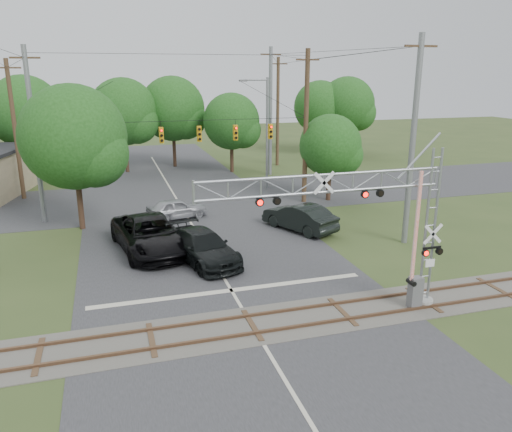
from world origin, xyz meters
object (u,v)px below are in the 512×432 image
object	(u,v)px
traffic_signal_span	(193,132)
streetlight	(265,128)
pickup_black	(150,235)
sedan_silver	(177,208)
car_dark	(203,247)
crossing_gantry	(367,217)

from	to	relation	value
traffic_signal_span	streetlight	size ratio (longest dim) A/B	2.05
pickup_black	streetlight	xyz separation A→B (m)	(11.11, 13.40, 4.28)
sedan_silver	streetlight	xyz separation A→B (m)	(8.74, 7.18, 4.55)
sedan_silver	car_dark	bearing A→B (deg)	168.17
traffic_signal_span	streetlight	bearing A→B (deg)	37.56
traffic_signal_span	car_dark	world-z (taller)	traffic_signal_span
crossing_gantry	traffic_signal_span	world-z (taller)	traffic_signal_span
car_dark	traffic_signal_span	bearing A→B (deg)	66.49
pickup_black	sedan_silver	size ratio (longest dim) A/B	1.71
crossing_gantry	streetlight	bearing A→B (deg)	82.04
traffic_signal_span	sedan_silver	distance (m)	5.55
sedan_silver	pickup_black	bearing A→B (deg)	146.06
sedan_silver	traffic_signal_span	bearing A→B (deg)	-56.75
traffic_signal_span	sedan_silver	size ratio (longest dim) A/B	4.63
pickup_black	streetlight	distance (m)	17.92
crossing_gantry	pickup_black	world-z (taller)	crossing_gantry
car_dark	streetlight	world-z (taller)	streetlight
car_dark	sedan_silver	distance (m)	8.72
sedan_silver	crossing_gantry	bearing A→B (deg)	-175.08
pickup_black	car_dark	size ratio (longest dim) A/B	1.23
sedan_silver	streetlight	bearing A→B (deg)	-63.69
pickup_black	sedan_silver	world-z (taller)	pickup_black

